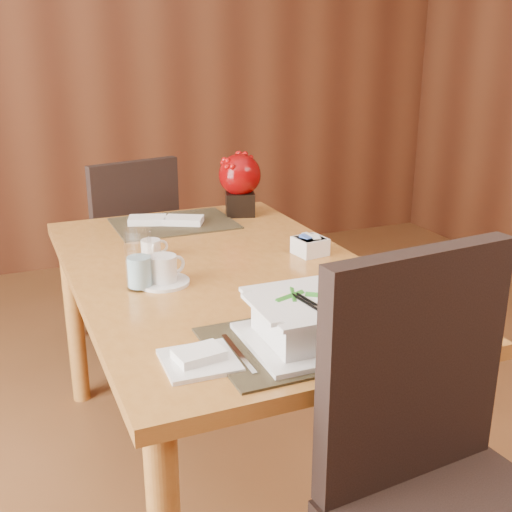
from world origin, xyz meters
name	(u,v)px	position (x,y,z in m)	size (l,w,h in m)	color
back_wall	(85,43)	(0.00, 3.00, 1.40)	(5.00, 0.02, 2.80)	#5C2F1A
dining_table	(224,298)	(0.00, 0.60, 0.65)	(0.90, 1.50, 0.75)	#B87733
placemat_near	(304,341)	(0.00, 0.05, 0.75)	(0.45, 0.33, 0.01)	black
placemat_far	(174,223)	(0.00, 1.15, 0.75)	(0.45, 0.33, 0.01)	black
soup_setting	(307,322)	(0.00, 0.04, 0.81)	(0.29, 0.29, 0.11)	white
coffee_cup	(163,272)	(-0.20, 0.55, 0.79)	(0.15, 0.15, 0.09)	white
water_glass	(139,259)	(-0.27, 0.54, 0.84)	(0.08, 0.08, 0.18)	white
creamer_jug	(151,249)	(-0.18, 0.80, 0.78)	(0.08, 0.08, 0.06)	white
sugar_caddy	(310,246)	(0.31, 0.62, 0.78)	(0.10, 0.10, 0.06)	white
berry_decor	(240,180)	(0.29, 1.18, 0.89)	(0.17, 0.17, 0.25)	black
napkins_far	(168,220)	(-0.02, 1.15, 0.77)	(0.28, 0.10, 0.03)	white
bread_plate	(199,361)	(-0.26, 0.05, 0.76)	(0.16, 0.16, 0.01)	white
near_chair	(448,478)	(0.15, -0.31, 0.58)	(0.52, 0.52, 1.03)	black
far_chair	(127,245)	(-0.08, 1.68, 0.52)	(0.52, 0.52, 0.93)	black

